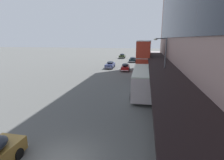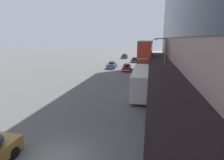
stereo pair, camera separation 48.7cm
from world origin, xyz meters
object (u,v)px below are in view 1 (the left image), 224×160
Objects in this scene: sedan_lead_mid at (133,59)px; street_lamp at (163,63)px; transit_bus_kerbside_front at (144,55)px; sedan_trailing_near at (122,56)px; transit_bus_kerbside_rear at (143,80)px; transit_bus_kerbside_far at (144,56)px; sedan_oncoming_front at (110,65)px; pedestrian_at_kerb at (181,106)px; sedan_second_mid at (125,67)px.

sedan_lead_mid is 31.66m from street_lamp.
sedan_trailing_near is at bearing 147.06° from transit_bus_kerbside_front.
transit_bus_kerbside_rear is at bearing -89.28° from transit_bus_kerbside_front.
street_lamp is (10.10, -40.33, 3.25)m from sedan_trailing_near.
sedan_lead_mid is at bearing 101.62° from transit_bus_kerbside_far.
street_lamp reaches higher than transit_bus_kerbside_rear.
sedan_oncoming_front is at bearing 149.28° from transit_bus_kerbside_far.
sedan_oncoming_front is at bearing 117.73° from street_lamp.
sedan_trailing_near is (-7.45, 4.83, -1.00)m from transit_bus_kerbside_front.
transit_bus_kerbside_far is 26.96m from sedan_trailing_near.
pedestrian_at_kerb is 6.77m from street_lamp.
transit_bus_kerbside_front is 2.48× the size of sedan_trailing_near.
street_lamp reaches higher than sedan_trailing_near.
sedan_trailing_near is 0.65× the size of street_lamp.
transit_bus_kerbside_rear is at bearing -75.54° from sedan_second_mid.
street_lamp is at bearing -79.56° from sedan_lead_mid.
street_lamp is (6.20, -16.22, 3.26)m from sedan_second_mid.
sedan_oncoming_front is 4.96m from sedan_second_mid.
transit_bus_kerbside_rear is 1.90× the size of sedan_oncoming_front.
transit_bus_kerbside_rear is at bearing -83.40° from sedan_lead_mid.
transit_bus_kerbside_rear is 2.21× the size of sedan_second_mid.
transit_bus_kerbside_rear is 16.02m from sedan_second_mid.
transit_bus_kerbside_far is 4.93× the size of pedestrian_at_kerb.
transit_bus_kerbside_far is at bearing -73.21° from sedan_trailing_near.
pedestrian_at_kerb reaches higher than sedan_second_mid.
transit_bus_kerbside_front is at bearing 55.99° from sedan_lead_mid.
sedan_lead_mid is 2.48× the size of pedestrian_at_kerb.
sedan_oncoming_front is 0.75× the size of street_lamp.
sedan_oncoming_front is 1.09× the size of sedan_lead_mid.
sedan_lead_mid is (-3.50, 30.23, -1.03)m from transit_bus_kerbside_rear.
street_lamp is (10.12, -19.26, 3.27)m from sedan_oncoming_front.
sedan_oncoming_front is 27.67m from pedestrian_at_kerb.
sedan_oncoming_front is 12.51m from sedan_lead_mid.
transit_bus_kerbside_front reaches higher than sedan_second_mid.
transit_bus_kerbside_far is at bearing -89.18° from transit_bus_kerbside_front.
transit_bus_kerbside_far is at bearing 90.58° from transit_bus_kerbside_rear.
sedan_oncoming_front is at bearing 113.82° from pedestrian_at_kerb.
sedan_second_mid is (3.92, -3.04, 0.01)m from sedan_oncoming_front.
transit_bus_kerbside_far reaches higher than transit_bus_kerbside_front.
street_lamp reaches higher than pedestrian_at_kerb.
transit_bus_kerbside_front is at bearing 94.27° from street_lamp.
transit_bus_kerbside_front is at bearing 90.72° from transit_bus_kerbside_rear.
sedan_second_mid is (-3.55, -19.28, -1.02)m from transit_bus_kerbside_front.
sedan_second_mid is (-0.49, -14.75, 0.05)m from sedan_lead_mid.
transit_bus_kerbside_far reaches higher than sedan_lead_mid.
sedan_second_mid is 0.65× the size of street_lamp.
sedan_oncoming_front is 1.16× the size of sedan_second_mid.
transit_bus_kerbside_front reaches higher than sedan_trailing_near.
sedan_trailing_near is at bearing 115.16° from sedan_lead_mid.
pedestrian_at_kerb is (3.40, -20.69, -2.24)m from transit_bus_kerbside_far.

